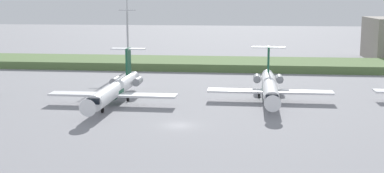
{
  "coord_description": "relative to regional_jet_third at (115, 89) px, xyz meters",
  "views": [
    {
      "loc": [
        10.63,
        -73.53,
        18.77
      ],
      "look_at": [
        0.0,
        16.87,
        3.0
      ],
      "focal_mm": 47.96,
      "sensor_mm": 36.0,
      "label": 1
    }
  ],
  "objects": [
    {
      "name": "ground_plane",
      "position": [
        13.75,
        15.05,
        -2.54
      ],
      "size": [
        500.0,
        500.0,
        0.0
      ],
      "primitive_type": "plane",
      "color": "gray"
    },
    {
      "name": "grass_berm",
      "position": [
        13.75,
        50.41,
        -1.52
      ],
      "size": [
        320.0,
        20.0,
        2.02
      ],
      "primitive_type": "cube",
      "color": "#597542",
      "rests_on": "ground"
    },
    {
      "name": "antenna_mast",
      "position": [
        -7.73,
        41.58,
        7.4
      ],
      "size": [
        4.4,
        0.5,
        23.96
      ],
      "color": "#B2B2B7",
      "rests_on": "ground"
    },
    {
      "name": "regional_jet_third",
      "position": [
        0.0,
        0.0,
        0.0
      ],
      "size": [
        22.81,
        31.0,
        9.0
      ],
      "color": "white",
      "rests_on": "ground"
    },
    {
      "name": "regional_jet_fourth",
      "position": [
        27.76,
        6.51,
        0.0
      ],
      "size": [
        22.81,
        31.0,
        9.0
      ],
      "color": "white",
      "rests_on": "ground"
    }
  ]
}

